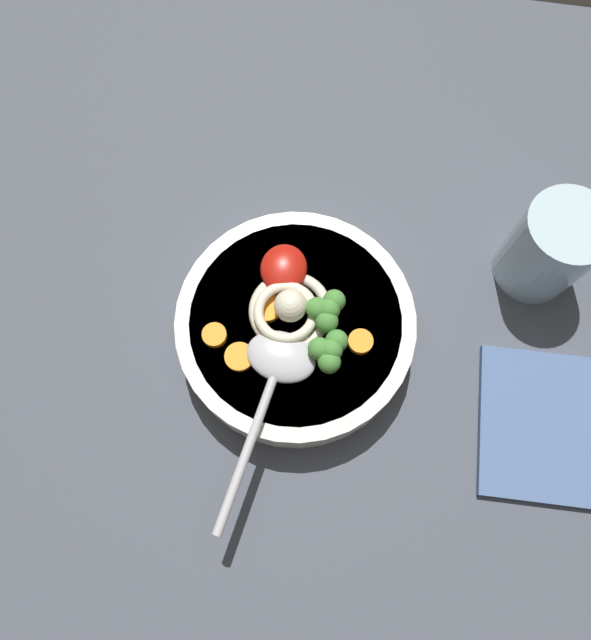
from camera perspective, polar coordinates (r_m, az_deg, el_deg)
table_slab at (r=57.19cm, az=-2.81°, el=-2.70°), size 91.58×91.58×3.69cm
soup_bowl at (r=53.29cm, az=0.00°, el=-0.74°), size 21.27×21.27×4.56cm
noodle_pile at (r=50.42cm, az=-0.60°, el=0.98°), size 8.07×7.91×3.24cm
soup_spoon at (r=49.15cm, az=-1.95°, el=-5.07°), size 17.53×6.66×1.60cm
chili_sauce_dollop at (r=51.80cm, az=-1.16°, el=5.04°), size 4.61×4.15×2.08cm
broccoli_floret_rear at (r=49.54cm, az=3.06°, el=0.96°), size 3.84×3.31×3.04cm
broccoli_floret_near_spoon at (r=48.53cm, az=3.29°, el=-2.99°), size 3.80×3.27×3.01cm
carrot_slice_center at (r=50.88cm, az=-7.89°, el=-1.47°), size 2.12×2.12×0.74cm
carrot_slice_beside_noodles at (r=50.41cm, az=6.28°, el=-2.56°), size 2.16×2.16×0.75cm
carrot_slice_beside_chili at (r=51.28cm, az=-3.03°, el=1.23°), size 2.61×2.61×0.68cm
carrot_slice_left at (r=50.19cm, az=-5.49°, el=-3.60°), size 2.51×2.51×0.58cm
drinking_glass at (r=58.37cm, az=23.53°, el=6.47°), size 7.59×7.59×9.43cm
folded_napkin at (r=57.62cm, az=22.56°, el=-9.40°), size 13.87×11.04×0.80cm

